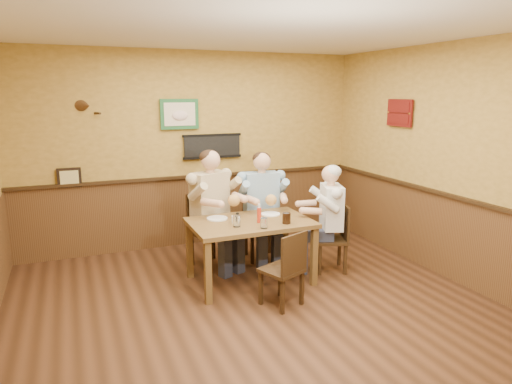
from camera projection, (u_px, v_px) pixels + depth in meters
room at (267, 147)px, 4.49m from camera, size 5.02×5.03×2.81m
dining_table at (250, 228)px, 5.34m from camera, size 1.40×0.90×0.75m
chair_back_left at (211, 231)px, 5.86m from camera, size 0.57×0.57×0.96m
chair_back_right at (261, 226)px, 6.14m from camera, size 0.47×0.47×0.92m
chair_right_end at (330, 238)px, 5.73m from camera, size 0.50×0.50×0.85m
chair_near_side at (282, 268)px, 4.78m from camera, size 0.49×0.49×0.82m
diner_tan_shirt at (210, 215)px, 5.82m from camera, size 0.82×0.82×1.37m
diner_blue_polo at (261, 212)px, 6.10m from camera, size 0.68×0.68×1.31m
diner_white_elder at (331, 224)px, 5.69m from camera, size 0.71×0.71×1.21m
water_glass_left at (237, 221)px, 5.07m from camera, size 0.09×0.09×0.13m
water_glass_mid at (264, 223)px, 5.02m from camera, size 0.10×0.10×0.12m
cola_tumbler at (286, 218)px, 5.20m from camera, size 0.12×0.12×0.12m
hot_sauce_bottle at (259, 214)px, 5.23m from camera, size 0.06×0.06×0.20m
salt_shaker at (233, 219)px, 5.22m from camera, size 0.04×0.04×0.08m
pepper_shaker at (237, 217)px, 5.31m from camera, size 0.04×0.04×0.09m
plate_far_left at (217, 218)px, 5.39m from camera, size 0.26×0.26×0.02m
plate_far_right at (271, 214)px, 5.59m from camera, size 0.26×0.26×0.02m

